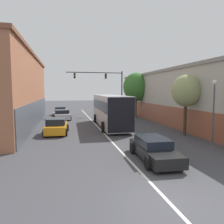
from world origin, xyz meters
TOP-DOWN VIEW (x-y plane):
  - ground_plane at (0.00, 0.00)m, footprint 160.00×160.00m
  - lane_center_line at (0.00, 15.69)m, footprint 0.14×43.38m
  - building_right_storefront at (11.28, 17.13)m, footprint 7.94×30.22m
  - bus at (1.36, 16.38)m, footprint 2.97×10.58m
  - hatchback_foreground at (1.37, 4.68)m, footprint 2.05×4.62m
  - parked_car_left_near at (-3.81, 23.11)m, footprint 2.49×3.99m
  - parked_car_left_mid at (-4.18, 13.48)m, footprint 2.21×4.02m
  - parked_car_left_far at (-3.97, 29.47)m, footprint 2.17×4.58m
  - traffic_signal_gantry at (3.05, 27.37)m, footprint 8.83×0.36m
  - street_lamp at (6.48, 6.48)m, footprint 0.36×0.36m
  - street_tree_near at (6.66, 10.32)m, footprint 2.46×2.21m
  - street_tree_far at (6.74, 23.71)m, footprint 3.72×3.35m

SIDE VIEW (x-z plane):
  - ground_plane at x=0.00m, z-range 0.00..0.00m
  - lane_center_line at x=0.00m, z-range 0.00..0.01m
  - hatchback_foreground at x=1.37m, z-range -0.01..1.22m
  - parked_car_left_far at x=-3.97m, z-range -0.03..1.27m
  - parked_car_left_near at x=-3.81m, z-range -0.02..1.32m
  - parked_car_left_mid at x=-4.18m, z-range -0.04..1.38m
  - bus at x=1.36m, z-range 0.21..3.56m
  - street_lamp at x=6.48m, z-range 0.58..5.17m
  - building_right_storefront at x=11.28m, z-range 0.12..6.39m
  - street_tree_near at x=6.66m, z-range 1.22..6.42m
  - street_tree_far at x=6.74m, z-range 1.16..7.59m
  - traffic_signal_gantry at x=3.05m, z-range 1.57..8.50m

